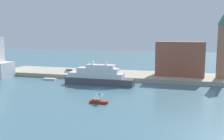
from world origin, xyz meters
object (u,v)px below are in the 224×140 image
(large_yacht, at_px, (98,77))
(mooring_bollard, at_px, (118,76))
(small_motorboat, at_px, (99,100))
(bell_tower, at_px, (222,44))
(parked_car, at_px, (69,71))
(harbor_building, at_px, (180,59))
(person_figure, at_px, (79,71))
(work_barge, at_px, (50,79))

(large_yacht, relative_size, mooring_bollard, 30.35)
(small_motorboat, relative_size, bell_tower, 0.21)
(large_yacht, bearing_deg, parked_car, 140.76)
(bell_tower, bearing_deg, harbor_building, 167.22)
(parked_car, relative_size, person_figure, 2.36)
(person_figure, xyz_separation_m, mooring_bollard, (18.73, -5.13, -0.42))
(harbor_building, height_order, parked_car, harbor_building)
(large_yacht, relative_size, work_barge, 4.87)
(person_figure, bearing_deg, small_motorboat, -60.00)
(small_motorboat, height_order, work_barge, small_motorboat)
(work_barge, height_order, mooring_bollard, mooring_bollard)
(mooring_bollard, bearing_deg, parked_car, 165.70)
(small_motorboat, xyz_separation_m, work_barge, (-31.20, 28.48, -0.45))
(mooring_bollard, bearing_deg, work_barge, -167.32)
(large_yacht, distance_m, harbor_building, 35.47)
(person_figure, distance_m, mooring_bollard, 19.43)
(work_barge, bearing_deg, parked_car, 76.08)
(harbor_building, relative_size, mooring_bollard, 22.42)
(large_yacht, height_order, mooring_bollard, large_yacht)
(work_barge, bearing_deg, mooring_bollard, 12.68)
(small_motorboat, xyz_separation_m, harbor_building, (19.33, 45.65, 7.77))
(bell_tower, xyz_separation_m, person_figure, (-57.58, -2.48, -12.26))
(large_yacht, relative_size, parked_car, 6.02)
(bell_tower, height_order, person_figure, bell_tower)
(bell_tower, height_order, parked_car, bell_tower)
(bell_tower, distance_m, mooring_bollard, 41.57)
(large_yacht, xyz_separation_m, small_motorboat, (8.92, -24.94, -2.18))
(work_barge, distance_m, parked_car, 12.70)
(small_motorboat, bearing_deg, parked_car, 124.71)
(harbor_building, bearing_deg, person_figure, -171.97)
(large_yacht, distance_m, parked_car, 24.87)
(work_barge, bearing_deg, bell_tower, 11.75)
(large_yacht, relative_size, bell_tower, 1.07)
(small_motorboat, bearing_deg, person_figure, 120.00)
(harbor_building, distance_m, bell_tower, 16.89)
(large_yacht, bearing_deg, person_figure, 133.51)
(bell_tower, xyz_separation_m, parked_car, (-62.84, -1.50, -12.57))
(bell_tower, bearing_deg, large_yacht, -158.43)
(large_yacht, xyz_separation_m, bell_tower, (43.58, 17.23, 11.77))
(small_motorboat, height_order, parked_car, small_motorboat)
(work_barge, relative_size, parked_car, 1.23)
(work_barge, distance_m, harbor_building, 54.00)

